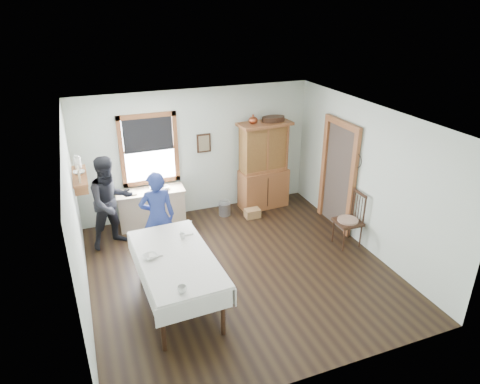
# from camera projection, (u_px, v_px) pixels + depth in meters

# --- Properties ---
(room) EXTENTS (5.01, 5.01, 2.70)m
(room) POSITION_uv_depth(u_px,v_px,m) (239.00, 200.00, 6.93)
(room) COLOR black
(room) RESTS_ON ground
(window) EXTENTS (1.18, 0.07, 1.48)m
(window) POSITION_uv_depth(u_px,v_px,m) (149.00, 146.00, 8.58)
(window) COLOR white
(window) RESTS_ON room
(doorway) EXTENTS (0.09, 1.14, 2.22)m
(doorway) POSITION_uv_depth(u_px,v_px,m) (339.00, 172.00, 8.54)
(doorway) COLOR #453931
(doorway) RESTS_ON room
(wall_shelf) EXTENTS (0.24, 1.00, 0.44)m
(wall_shelf) POSITION_uv_depth(u_px,v_px,m) (79.00, 174.00, 7.37)
(wall_shelf) COLOR #97552E
(wall_shelf) RESTS_ON room
(framed_picture) EXTENTS (0.30, 0.04, 0.40)m
(framed_picture) POSITION_uv_depth(u_px,v_px,m) (204.00, 143.00, 8.99)
(framed_picture) COLOR #371D13
(framed_picture) RESTS_ON room
(rug_beater) EXTENTS (0.01, 0.27, 0.27)m
(rug_beater) POSITION_uv_depth(u_px,v_px,m) (358.00, 154.00, 7.84)
(rug_beater) COLOR black
(rug_beater) RESTS_ON room
(work_counter) EXTENTS (1.39, 0.58, 0.78)m
(work_counter) POSITION_uv_depth(u_px,v_px,m) (152.00, 208.00, 8.82)
(work_counter) COLOR #C6AD8A
(work_counter) RESTS_ON room
(china_hutch) EXTENTS (1.18, 0.62, 1.95)m
(china_hutch) POSITION_uv_depth(u_px,v_px,m) (264.00, 166.00, 9.39)
(china_hutch) COLOR #97552E
(china_hutch) RESTS_ON room
(dining_table) EXTENTS (1.19, 2.14, 0.84)m
(dining_table) POSITION_uv_depth(u_px,v_px,m) (177.00, 279.00, 6.53)
(dining_table) COLOR silver
(dining_table) RESTS_ON room
(spindle_chair) EXTENTS (0.51, 0.51, 1.08)m
(spindle_chair) POSITION_uv_depth(u_px,v_px,m) (348.00, 219.00, 8.04)
(spindle_chair) COLOR #371D13
(spindle_chair) RESTS_ON room
(pail) EXTENTS (0.31, 0.31, 0.27)m
(pail) POSITION_uv_depth(u_px,v_px,m) (225.00, 209.00, 9.33)
(pail) COLOR gray
(pail) RESTS_ON room
(wicker_basket) EXTENTS (0.32, 0.23, 0.19)m
(wicker_basket) POSITION_uv_depth(u_px,v_px,m) (252.00, 213.00, 9.24)
(wicker_basket) COLOR olive
(wicker_basket) RESTS_ON room
(woman_blue) EXTENTS (0.59, 0.41, 1.57)m
(woman_blue) POSITION_uv_depth(u_px,v_px,m) (158.00, 220.00, 7.49)
(woman_blue) COLOR navy
(woman_blue) RESTS_ON room
(figure_dark) EXTENTS (0.96, 0.85, 1.65)m
(figure_dark) POSITION_uv_depth(u_px,v_px,m) (111.00, 205.00, 7.94)
(figure_dark) COLOR black
(figure_dark) RESTS_ON room
(table_cup_a) EXTENTS (0.14, 0.14, 0.10)m
(table_cup_a) POSITION_uv_depth(u_px,v_px,m) (182.00, 289.00, 5.55)
(table_cup_a) COLOR silver
(table_cup_a) RESTS_ON dining_table
(table_cup_b) EXTENTS (0.12, 0.12, 0.09)m
(table_cup_b) POSITION_uv_depth(u_px,v_px,m) (182.00, 236.00, 6.80)
(table_cup_b) COLOR silver
(table_cup_b) RESTS_ON dining_table
(table_bowl) EXTENTS (0.29, 0.29, 0.06)m
(table_bowl) POSITION_uv_depth(u_px,v_px,m) (150.00, 256.00, 6.30)
(table_bowl) COLOR silver
(table_bowl) RESTS_ON dining_table
(counter_book) EXTENTS (0.18, 0.24, 0.02)m
(counter_book) POSITION_uv_depth(u_px,v_px,m) (125.00, 193.00, 8.50)
(counter_book) COLOR #786B50
(counter_book) RESTS_ON work_counter
(counter_bowl) EXTENTS (0.27, 0.27, 0.06)m
(counter_bowl) POSITION_uv_depth(u_px,v_px,m) (165.00, 188.00, 8.70)
(counter_bowl) COLOR silver
(counter_bowl) RESTS_ON work_counter
(shelf_bowl) EXTENTS (0.22, 0.22, 0.05)m
(shelf_bowl) POSITION_uv_depth(u_px,v_px,m) (79.00, 172.00, 7.37)
(shelf_bowl) COLOR silver
(shelf_bowl) RESTS_ON wall_shelf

